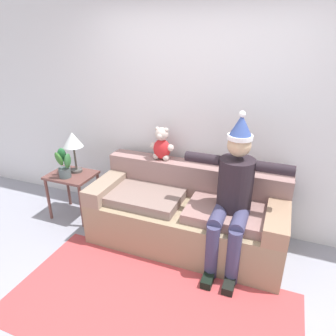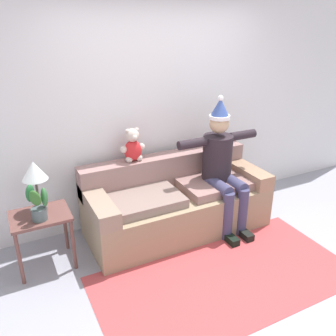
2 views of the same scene
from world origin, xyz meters
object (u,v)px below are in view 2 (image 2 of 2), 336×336
(side_table, at_px, (41,223))
(table_lamp, at_px, (34,173))
(couch, at_px, (176,202))
(teddy_bear, at_px, (133,146))
(potted_plant, at_px, (38,204))
(person_seated, at_px, (222,163))

(side_table, xyz_separation_m, table_lamp, (0.02, 0.09, 0.50))
(couch, bearing_deg, teddy_bear, 146.95)
(couch, relative_size, potted_plant, 5.77)
(teddy_bear, distance_m, table_lamp, 1.09)
(side_table, bearing_deg, teddy_bear, 15.15)
(person_seated, bearing_deg, teddy_bear, 154.95)
(couch, distance_m, side_table, 1.51)
(side_table, distance_m, potted_plant, 0.28)
(teddy_bear, xyz_separation_m, table_lamp, (-1.07, -0.21, -0.03))
(table_lamp, bearing_deg, teddy_bear, 10.99)
(teddy_bear, height_order, table_lamp, teddy_bear)
(person_seated, relative_size, teddy_bear, 4.06)
(person_seated, height_order, teddy_bear, person_seated)
(potted_plant, bearing_deg, teddy_bear, 19.58)
(teddy_bear, bearing_deg, table_lamp, -169.01)
(table_lamp, distance_m, potted_plant, 0.29)
(person_seated, bearing_deg, potted_plant, 179.03)
(side_table, distance_m, table_lamp, 0.50)
(couch, distance_m, table_lamp, 1.61)
(potted_plant, bearing_deg, side_table, 85.28)
(couch, distance_m, person_seated, 0.69)
(side_table, bearing_deg, couch, 1.17)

